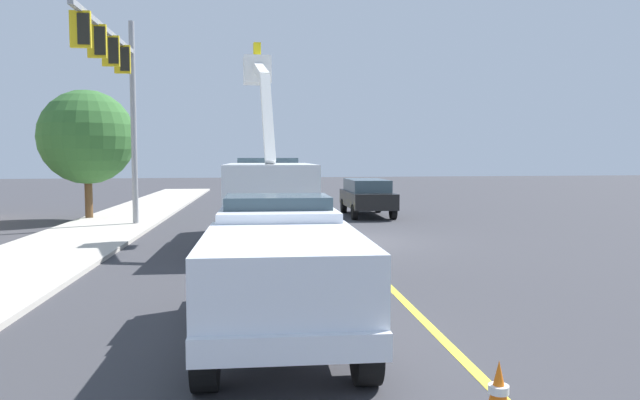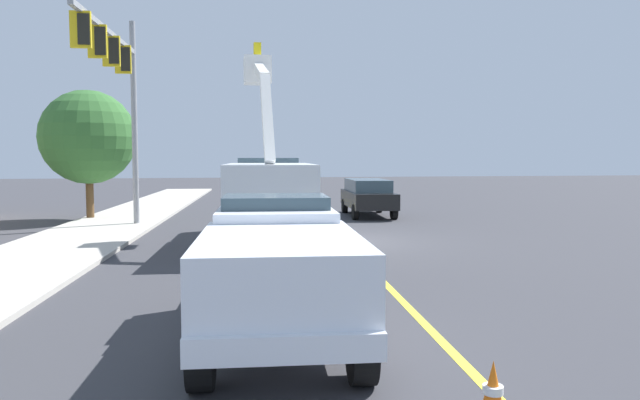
# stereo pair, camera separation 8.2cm
# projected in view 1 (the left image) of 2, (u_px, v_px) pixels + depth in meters

# --- Properties ---
(ground) EXTENTS (120.00, 120.00, 0.00)m
(ground) POSITION_uv_depth(u_px,v_px,m) (343.00, 241.00, 18.91)
(ground) COLOR #38383D
(sidewalk_far_side) EXTENTS (60.11, 7.40, 0.12)m
(sidewalk_far_side) POSITION_uv_depth(u_px,v_px,m) (70.00, 243.00, 18.01)
(sidewalk_far_side) COLOR #B2ADA3
(sidewalk_far_side) RESTS_ON ground
(lane_centre_stripe) EXTENTS (49.91, 3.33, 0.01)m
(lane_centre_stripe) POSITION_uv_depth(u_px,v_px,m) (343.00, 241.00, 18.91)
(lane_centre_stripe) COLOR yellow
(lane_centre_stripe) RESTS_ON ground
(utility_bucket_truck) EXTENTS (8.34, 3.01, 6.53)m
(utility_bucket_truck) POSITION_uv_depth(u_px,v_px,m) (269.00, 192.00, 18.44)
(utility_bucket_truck) COLOR silver
(utility_bucket_truck) RESTS_ON ground
(service_pickup_truck) EXTENTS (5.72, 2.47, 2.06)m
(service_pickup_truck) POSITION_uv_depth(u_px,v_px,m) (281.00, 265.00, 8.61)
(service_pickup_truck) COLOR white
(service_pickup_truck) RESTS_ON ground
(passing_minivan) EXTENTS (4.91, 2.20, 1.69)m
(passing_minivan) POSITION_uv_depth(u_px,v_px,m) (367.00, 195.00, 26.98)
(passing_minivan) COLOR black
(passing_minivan) RESTS_ON ground
(traffic_cone_leading) EXTENTS (0.40, 0.40, 0.76)m
(traffic_cone_leading) POSITION_uv_depth(u_px,v_px,m) (498.00, 399.00, 5.65)
(traffic_cone_leading) COLOR black
(traffic_cone_leading) RESTS_ON ground
(traffic_cone_mid_front) EXTENTS (0.40, 0.40, 0.83)m
(traffic_cone_mid_front) POSITION_uv_depth(u_px,v_px,m) (324.00, 218.00, 22.10)
(traffic_cone_mid_front) COLOR black
(traffic_cone_mid_front) RESTS_ON ground
(traffic_signal_mast) EXTENTS (7.50, 0.88, 7.93)m
(traffic_signal_mast) POSITION_uv_depth(u_px,v_px,m) (117.00, 76.00, 20.01)
(traffic_signal_mast) COLOR gray
(traffic_signal_mast) RESTS_ON ground
(street_tree_right) EXTENTS (4.01, 4.01, 5.57)m
(street_tree_right) POSITION_uv_depth(u_px,v_px,m) (87.00, 137.00, 24.81)
(street_tree_right) COLOR brown
(street_tree_right) RESTS_ON ground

